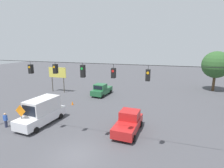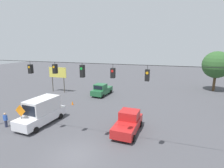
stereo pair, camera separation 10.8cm
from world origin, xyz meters
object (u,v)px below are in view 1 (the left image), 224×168
object	(u,v)px
box_truck_white_parked_shoulder	(42,111)
roadside_billboard	(57,74)
pickup_truck_green_withflow_far	(101,90)
traffic_cone_third	(72,103)
tree_horizon_left	(216,65)
overhead_signal_span	(84,88)
traffic_cone_nearest	(47,117)
work_zone_sign	(21,113)
pickup_truck_red_crossing_near	(128,123)
traffic_cone_second	(60,109)
pedestrian	(6,120)

from	to	relation	value
box_truck_white_parked_shoulder	roadside_billboard	size ratio (longest dim) A/B	1.29
pickup_truck_green_withflow_far	roadside_billboard	xyz separation A→B (m)	(8.77, 0.49, 2.49)
traffic_cone_third	tree_horizon_left	distance (m)	27.84
overhead_signal_span	pickup_truck_green_withflow_far	xyz separation A→B (m)	(4.51, -15.57, -4.33)
overhead_signal_span	traffic_cone_nearest	world-z (taller)	overhead_signal_span
work_zone_sign	pickup_truck_red_crossing_near	bearing A→B (deg)	-162.74
overhead_signal_span	pickup_truck_red_crossing_near	bearing A→B (deg)	-130.94
tree_horizon_left	pickup_truck_green_withflow_far	bearing A→B (deg)	25.97
overhead_signal_span	roadside_billboard	distance (m)	20.18
pickup_truck_red_crossing_near	box_truck_white_parked_shoulder	size ratio (longest dim) A/B	0.83
traffic_cone_nearest	roadside_billboard	xyz separation A→B (m)	(6.35, -11.60, 3.18)
overhead_signal_span	work_zone_sign	world-z (taller)	overhead_signal_span
roadside_billboard	tree_horizon_left	distance (m)	30.52
overhead_signal_span	pickup_truck_red_crossing_near	xyz separation A→B (m)	(-3.16, -3.64, -4.33)
traffic_cone_second	roadside_billboard	world-z (taller)	roadside_billboard
overhead_signal_span	box_truck_white_parked_shoulder	size ratio (longest dim) A/B	3.78
pickup_truck_red_crossing_near	pickup_truck_green_withflow_far	world-z (taller)	same
traffic_cone_third	work_zone_sign	world-z (taller)	work_zone_sign
overhead_signal_span	traffic_cone_second	distance (m)	10.66
box_truck_white_parked_shoulder	traffic_cone_second	size ratio (longest dim) A/B	10.83
pickup_truck_red_crossing_near	roadside_billboard	world-z (taller)	roadside_billboard
overhead_signal_span	pickup_truck_red_crossing_near	size ratio (longest dim) A/B	4.58
pickup_truck_red_crossing_near	traffic_cone_third	world-z (taller)	pickup_truck_red_crossing_near
tree_horizon_left	work_zone_sign	bearing A→B (deg)	47.41
traffic_cone_second	pedestrian	xyz separation A→B (m)	(2.89, 5.91, 0.54)
roadside_billboard	work_zone_sign	bearing A→B (deg)	111.33
box_truck_white_parked_shoulder	traffic_cone_nearest	bearing A→B (deg)	-78.04
traffic_cone_second	work_zone_sign	size ratio (longest dim) A/B	0.20
pickup_truck_green_withflow_far	traffic_cone_nearest	distance (m)	12.36
traffic_cone_second	traffic_cone_nearest	bearing A→B (deg)	90.72
pickup_truck_green_withflow_far	traffic_cone_nearest	size ratio (longest dim) A/B	9.10
traffic_cone_nearest	overhead_signal_span	bearing A→B (deg)	153.38
pickup_truck_green_withflow_far	work_zone_sign	bearing A→B (deg)	78.86
box_truck_white_parked_shoulder	pedestrian	size ratio (longest dim) A/B	3.74
roadside_billboard	work_zone_sign	size ratio (longest dim) A/B	1.68
box_truck_white_parked_shoulder	pedestrian	world-z (taller)	box_truck_white_parked_shoulder
box_truck_white_parked_shoulder	work_zone_sign	distance (m)	2.38
overhead_signal_span	pedestrian	size ratio (longest dim) A/B	14.16
overhead_signal_span	box_truck_white_parked_shoulder	xyz separation A→B (m)	(6.72, -2.50, -3.87)
box_truck_white_parked_shoulder	traffic_cone_nearest	distance (m)	1.52
box_truck_white_parked_shoulder	traffic_cone_second	distance (m)	3.99
overhead_signal_span	traffic_cone_nearest	distance (m)	9.24
traffic_cone_second	roadside_billboard	xyz separation A→B (m)	(6.32, -8.76, 3.18)
overhead_signal_span	roadside_billboard	bearing A→B (deg)	-48.63
pickup_truck_red_crossing_near	traffic_cone_second	world-z (taller)	pickup_truck_red_crossing_near
box_truck_white_parked_shoulder	work_zone_sign	size ratio (longest dim) A/B	2.17
traffic_cone_second	pedestrian	world-z (taller)	pedestrian
traffic_cone_third	pedestrian	xyz separation A→B (m)	(3.08, 8.81, 0.54)
pickup_truck_red_crossing_near	traffic_cone_second	size ratio (longest dim) A/B	8.95
traffic_cone_second	traffic_cone_third	world-z (taller)	same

